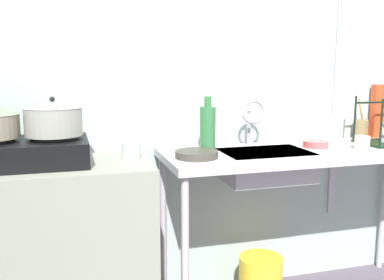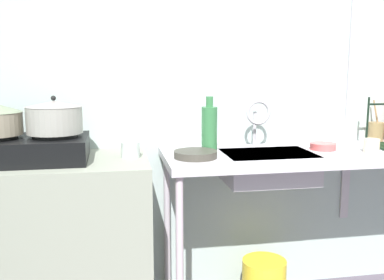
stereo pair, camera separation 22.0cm
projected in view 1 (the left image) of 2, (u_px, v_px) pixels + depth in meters
name	position (u px, v px, depth m)	size (l,w,h in m)	color
wall_back	(283.00, 63.00, 2.63)	(5.03, 0.10, 2.70)	#A9BAB6
wall_metal_strip	(340.00, 41.00, 2.65)	(0.05, 0.01, 2.16)	#BAB3BD
counter_concrete	(24.00, 258.00, 2.07)	(1.19, 0.56, 0.89)	gray
counter_sink	(304.00, 161.00, 2.40)	(1.56, 0.56, 0.89)	#BAB3BD
stove	(23.00, 152.00, 1.99)	(0.57, 0.38, 0.13)	black
pot_on_right_burner	(53.00, 119.00, 2.00)	(0.26, 0.26, 0.18)	gray
percolator	(131.00, 143.00, 2.12)	(0.09, 0.09, 0.16)	silver
sink_basin	(265.00, 165.00, 2.33)	(0.46, 0.33, 0.15)	#BAB3BD
faucet	(253.00, 115.00, 2.43)	(0.14, 0.08, 0.26)	#BAB3BD
frying_pan	(197.00, 154.00, 2.16)	(0.21, 0.21, 0.03)	#3D3A32
cup_by_rack	(362.00, 142.00, 2.38)	(0.08, 0.08, 0.07)	beige
small_bowl_on_drainboard	(316.00, 144.00, 2.44)	(0.14, 0.14, 0.04)	#C35050
bottle_by_sink	(208.00, 128.00, 2.28)	(0.08, 0.08, 0.29)	#326E3F
cereal_box	(384.00, 111.00, 2.77)	(0.17, 0.05, 0.33)	#D04321
utensil_jar	(361.00, 129.00, 2.73)	(0.09, 0.09, 0.25)	olive
bucket_on_floor	(260.00, 280.00, 2.49)	(0.24, 0.24, 0.28)	yellow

